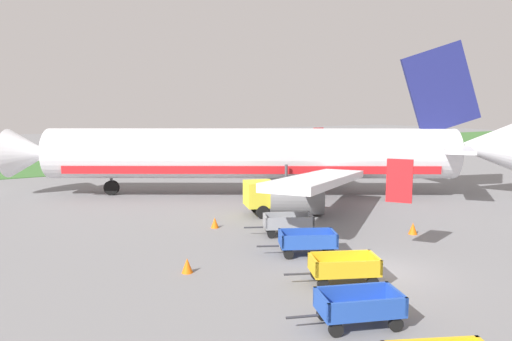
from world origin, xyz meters
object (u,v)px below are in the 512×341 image
baggage_cart_fourth_in_row (307,242)px  traffic_cone_by_carts (215,223)px  baggage_cart_far_end (288,224)px  baggage_cart_third_in_row (344,268)px  baggage_cart_second_in_row (359,307)px  service_truck_beside_carts (267,197)px  traffic_cone_mid_apron (187,265)px  airplane (265,155)px  traffic_cone_near_plane (413,228)px

baggage_cart_fourth_in_row → traffic_cone_by_carts: baggage_cart_fourth_in_row is taller
baggage_cart_fourth_in_row → baggage_cart_far_end: (1.15, 3.24, 0.00)m
baggage_cart_third_in_row → baggage_cart_second_in_row: bearing=-123.3°
service_truck_beside_carts → traffic_cone_mid_apron: size_ratio=7.87×
traffic_cone_mid_apron → baggage_cart_third_in_row: bearing=-41.4°
airplane → service_truck_beside_carts: 6.88m
baggage_cart_fourth_in_row → traffic_cone_by_carts: bearing=103.0°
baggage_cart_third_in_row → traffic_cone_mid_apron: baggage_cart_third_in_row is taller
baggage_cart_second_in_row → baggage_cart_far_end: 10.57m
traffic_cone_by_carts → baggage_cart_fourth_in_row: bearing=-77.0°
airplane → baggage_cart_third_in_row: (-6.90, -16.97, -2.45)m
service_truck_beside_carts → traffic_cone_near_plane: bearing=-61.0°
baggage_cart_far_end → traffic_cone_mid_apron: (-6.73, -2.71, -0.30)m
baggage_cart_second_in_row → baggage_cart_third_in_row: bearing=56.7°
baggage_cart_second_in_row → baggage_cart_fourth_in_row: size_ratio=1.02×
baggage_cart_third_in_row → baggage_cart_far_end: (2.08, 6.81, 0.00)m
airplane → traffic_cone_by_carts: (-7.47, -6.91, -2.76)m
baggage_cart_third_in_row → traffic_cone_by_carts: bearing=93.2°
baggage_cart_far_end → service_truck_beside_carts: size_ratio=0.74×
airplane → traffic_cone_near_plane: airplane is taller
baggage_cart_fourth_in_row → baggage_cart_far_end: 3.44m
traffic_cone_by_carts → service_truck_beside_carts: bearing=16.3°
service_truck_beside_carts → airplane: bearing=59.8°
baggage_cart_second_in_row → traffic_cone_mid_apron: baggage_cart_second_in_row is taller
baggage_cart_third_in_row → baggage_cart_far_end: 7.12m
baggage_cart_third_in_row → baggage_cart_fourth_in_row: same height
baggage_cart_far_end → baggage_cart_second_in_row: bearing=-112.4°
baggage_cart_far_end → traffic_cone_near_plane: 6.57m
traffic_cone_mid_apron → traffic_cone_by_carts: (4.08, 5.95, -0.01)m
airplane → baggage_cart_second_in_row: 21.94m
baggage_cart_fourth_in_row → traffic_cone_near_plane: size_ratio=5.73×
airplane → traffic_cone_near_plane: size_ratio=55.38×
baggage_cart_second_in_row → traffic_cone_near_plane: (9.76, 6.57, -0.30)m
baggage_cart_third_in_row → baggage_cart_far_end: same height
service_truck_beside_carts → traffic_cone_mid_apron: bearing=-138.9°
baggage_cart_fourth_in_row → baggage_cart_far_end: size_ratio=1.00×
service_truck_beside_carts → baggage_cart_fourth_in_row: bearing=-109.0°
traffic_cone_near_plane → baggage_cart_third_in_row: bearing=-155.2°
airplane → baggage_cart_far_end: airplane is taller
airplane → baggage_cart_far_end: 11.51m
service_truck_beside_carts → baggage_cart_far_end: bearing=-108.6°
baggage_cart_far_end → traffic_cone_by_carts: (-2.65, 3.24, -0.31)m
baggage_cart_second_in_row → baggage_cart_far_end: bearing=67.6°
airplane → traffic_cone_by_carts: size_ratio=58.45×
baggage_cart_second_in_row → service_truck_beside_carts: service_truck_beside_carts is taller
service_truck_beside_carts → traffic_cone_by_carts: 4.39m
baggage_cart_fourth_in_row → traffic_cone_by_carts: size_ratio=6.04×
service_truck_beside_carts → traffic_cone_near_plane: (4.24, -7.66, -0.79)m
baggage_cart_third_in_row → baggage_cart_fourth_in_row: (0.93, 3.57, 0.00)m
baggage_cart_second_in_row → service_truck_beside_carts: size_ratio=0.76×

